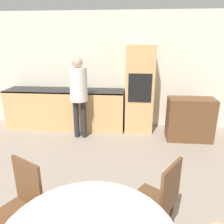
{
  "coord_description": "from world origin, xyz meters",
  "views": [
    {
      "loc": [
        0.25,
        0.25,
        1.99
      ],
      "look_at": [
        -0.0,
        3.0,
        1.07
      ],
      "focal_mm": 35.0,
      "sensor_mm": 36.0,
      "label": 1
    }
  ],
  "objects_px": {
    "sideboard": "(190,119)",
    "person_standing": "(79,90)",
    "oven_unit": "(139,90)",
    "chair_far_left": "(22,203)",
    "chair_far_right": "(160,199)"
  },
  "relations": [
    {
      "from": "oven_unit",
      "to": "chair_far_left",
      "type": "distance_m",
      "value": 3.4
    },
    {
      "from": "person_standing",
      "to": "chair_far_right",
      "type": "bearing_deg",
      "value": -60.65
    },
    {
      "from": "oven_unit",
      "to": "chair_far_right",
      "type": "distance_m",
      "value": 3.01
    },
    {
      "from": "sideboard",
      "to": "person_standing",
      "type": "height_order",
      "value": "person_standing"
    },
    {
      "from": "chair_far_right",
      "to": "chair_far_left",
      "type": "bearing_deg",
      "value": -48.05
    },
    {
      "from": "sideboard",
      "to": "chair_far_left",
      "type": "height_order",
      "value": "chair_far_left"
    },
    {
      "from": "oven_unit",
      "to": "chair_far_right",
      "type": "relative_size",
      "value": 2.03
    },
    {
      "from": "sideboard",
      "to": "person_standing",
      "type": "distance_m",
      "value": 2.35
    },
    {
      "from": "chair_far_left",
      "to": "person_standing",
      "type": "xyz_separation_m",
      "value": [
        -0.07,
        2.64,
        0.51
      ]
    },
    {
      "from": "oven_unit",
      "to": "sideboard",
      "type": "bearing_deg",
      "value": -22.67
    },
    {
      "from": "sideboard",
      "to": "person_standing",
      "type": "bearing_deg",
      "value": -177.69
    },
    {
      "from": "chair_far_left",
      "to": "chair_far_right",
      "type": "height_order",
      "value": "same"
    },
    {
      "from": "oven_unit",
      "to": "sideboard",
      "type": "xyz_separation_m",
      "value": [
        1.04,
        -0.43,
        -0.51
      ]
    },
    {
      "from": "sideboard",
      "to": "chair_far_left",
      "type": "bearing_deg",
      "value": -128.94
    },
    {
      "from": "sideboard",
      "to": "chair_far_right",
      "type": "relative_size",
      "value": 0.98
    }
  ]
}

